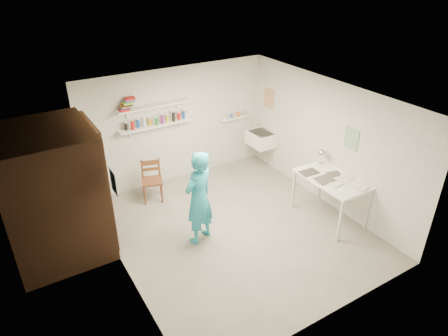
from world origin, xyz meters
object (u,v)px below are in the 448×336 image
wall_clock (197,177)px  work_table (329,198)px  wooden_chair (152,181)px  desk_lamp (322,153)px  man (199,198)px  belfast_sink (261,139)px

wall_clock → work_table: bearing=-44.0°
wall_clock → wooden_chair: size_ratio=0.35×
desk_lamp → man: bearing=176.3°
man → belfast_sink: bearing=-169.0°
belfast_sink → man: 2.90m
man → work_table: 2.43m
belfast_sink → wooden_chair: bearing=-179.4°
man → wall_clock: size_ratio=5.56×
belfast_sink → wooden_chair: 2.63m
wooden_chair → desk_lamp: desk_lamp is taller
work_table → desk_lamp: desk_lamp is taller
belfast_sink → wall_clock: wall_clock is taller
desk_lamp → wall_clock: bearing=171.5°
work_table → desk_lamp: bearing=67.6°
wooden_chair → desk_lamp: 3.28m
wooden_chair → wall_clock: bearing=-59.3°
man → wooden_chair: bearing=-105.4°
wall_clock → work_table: (2.22, -0.87, -0.68)m
belfast_sink → desk_lamp: (0.10, -1.77, 0.36)m
wall_clock → wooden_chair: 1.56m
wooden_chair → desk_lamp: size_ratio=5.31×
man → wooden_chair: man is taller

